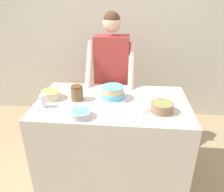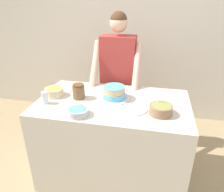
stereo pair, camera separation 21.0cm
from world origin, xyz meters
The scene contains 10 objects.
wall_back centered at (0.00, 1.94, 1.30)m, with size 10.00×0.05×2.60m.
counter centered at (0.00, 0.44, 0.46)m, with size 1.51×0.88×0.93m.
person_baker centered at (-0.07, 1.09, 1.04)m, with size 0.57×0.49×1.72m.
cake centered at (0.00, 0.51, 0.99)m, with size 0.32×0.32×0.13m.
frosting_bowl_olive centered at (0.47, 0.28, 0.97)m, with size 0.20×0.20×0.17m.
frosting_bowl_blue centered at (-0.25, 0.12, 0.96)m, with size 0.19×0.19×0.15m.
frosting_bowl_yellow centered at (-0.63, 0.45, 0.97)m, with size 0.19×0.19×0.18m.
drinking_glass centered at (-0.64, 0.27, 0.99)m, with size 0.06×0.06×0.12m.
ceramic_plate centered at (0.23, 0.31, 0.93)m, with size 0.23×0.23×0.01m.
stoneware_jar centered at (-0.36, 0.45, 1.00)m, with size 0.12×0.12×0.15m.
Camera 2 is at (0.39, -1.46, 1.91)m, focal length 35.00 mm.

